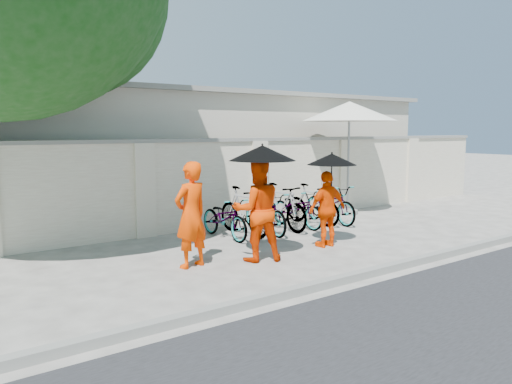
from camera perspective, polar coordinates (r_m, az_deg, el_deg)
ground at (r=8.86m, az=1.68°, el=-7.76°), size 80.00×80.00×0.00m
kerb at (r=7.63m, az=9.65°, el=-9.87°), size 40.00×0.16×0.12m
compound_wall at (r=11.83m, az=-3.97°, el=0.93°), size 20.00×0.30×2.00m
building_behind at (r=15.57m, az=-8.33°, el=4.58°), size 14.00×6.00×3.20m
monk_left at (r=8.30m, az=-7.45°, el=-2.60°), size 0.72×0.56×1.77m
monk_center at (r=8.64m, az=0.13°, el=-2.06°), size 1.06×0.95×1.79m
parasol_center at (r=8.51m, az=0.73°, el=4.49°), size 1.15×1.15×1.00m
monk_right at (r=9.80m, az=8.14°, el=-1.94°), size 0.88×0.40×1.49m
parasol_right at (r=9.66m, az=8.66°, el=3.72°), size 0.95×0.95×0.98m
patio_umbrella at (r=13.61m, az=10.62°, el=8.92°), size 3.30×3.30×3.02m
bike_0 at (r=10.51m, az=-3.60°, el=-2.99°), size 0.59×1.65×0.86m
bike_1 at (r=10.81m, az=-1.45°, el=-2.20°), size 0.52×1.75×1.05m
bike_2 at (r=11.01m, az=1.10°, el=-2.38°), size 0.82×1.80×0.91m
bike_3 at (r=11.38m, az=2.85°, el=-1.70°), size 0.52×1.77×1.06m
bike_4 at (r=11.73m, az=4.71°, el=-1.88°), size 0.66×1.72×0.89m
bike_5 at (r=12.07m, az=6.45°, el=-1.42°), size 0.68×1.68×0.98m
bike_6 at (r=12.35m, az=8.49°, el=-1.35°), size 0.73×1.83×0.94m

